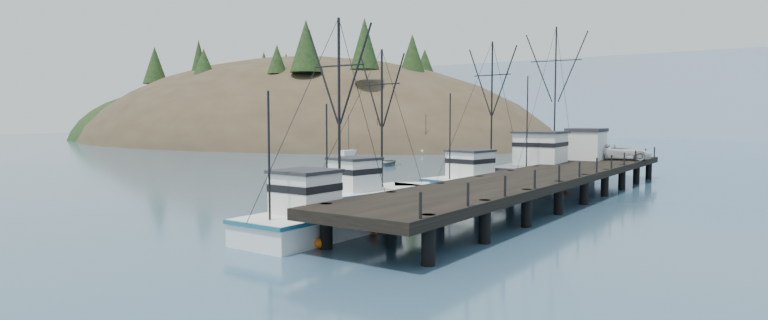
# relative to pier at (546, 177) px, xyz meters

# --- Properties ---
(ground) EXTENTS (400.00, 400.00, 0.00)m
(ground) POSITION_rel_pier_xyz_m (-14.00, -16.00, -1.69)
(ground) COLOR #30516B
(ground) RESTS_ON ground
(pier) EXTENTS (6.00, 44.00, 2.00)m
(pier) POSITION_rel_pier_xyz_m (0.00, 0.00, 0.00)
(pier) COLOR black
(pier) RESTS_ON ground
(headland) EXTENTS (134.80, 78.00, 51.00)m
(headland) POSITION_rel_pier_xyz_m (-88.95, 62.61, -6.24)
(headland) COLOR #382D1E
(headland) RESTS_ON ground
(distant_ridge) EXTENTS (360.00, 40.00, 26.00)m
(distant_ridge) POSITION_rel_pier_xyz_m (-4.00, 154.00, -1.69)
(distant_ridge) COLOR #9EB2C6
(distant_ridge) RESTS_ON ground
(distant_ridge_far) EXTENTS (180.00, 25.00, 18.00)m
(distant_ridge_far) POSITION_rel_pier_xyz_m (-54.00, 169.00, -1.69)
(distant_ridge_far) COLOR silver
(distant_ridge_far) RESTS_ON ground
(moored_sailboats) EXTENTS (20.21, 19.10, 6.35)m
(moored_sailboats) POSITION_rel_pier_xyz_m (-45.70, 41.85, -1.36)
(moored_sailboats) COLOR white
(moored_sailboats) RESTS_ON ground
(trawler_near) EXTENTS (3.60, 10.76, 11.02)m
(trawler_near) POSITION_rel_pier_xyz_m (-4.70, -17.52, -0.87)
(trawler_near) COLOR white
(trawler_near) RESTS_ON ground
(trawler_mid) EXTENTS (4.92, 10.48, 10.43)m
(trawler_mid) POSITION_rel_pier_xyz_m (-7.98, -9.35, -0.87)
(trawler_mid) COLOR white
(trawler_mid) RESTS_ON ground
(trawler_far) EXTENTS (5.42, 11.94, 12.04)m
(trawler_far) POSITION_rel_pier_xyz_m (-6.11, 2.81, -0.87)
(trawler_far) COLOR white
(trawler_far) RESTS_ON ground
(work_vessel) EXTENTS (6.02, 17.17, 14.11)m
(work_vessel) POSITION_rel_pier_xyz_m (-3.83, 11.12, -0.46)
(work_vessel) COLOR slate
(work_vessel) RESTS_ON ground
(pier_shed) EXTENTS (3.00, 3.20, 2.80)m
(pier_shed) POSITION_rel_pier_xyz_m (-1.47, 14.06, 1.73)
(pier_shed) COLOR silver
(pier_shed) RESTS_ON pier
(pickup_truck) EXTENTS (5.67, 3.85, 1.44)m
(pickup_truck) POSITION_rel_pier_xyz_m (1.04, 15.79, 1.03)
(pickup_truck) COLOR silver
(pickup_truck) RESTS_ON pier
(motorboat) EXTENTS (6.20, 6.60, 1.11)m
(motorboat) POSITION_rel_pier_xyz_m (-26.86, 19.26, -1.69)
(motorboat) COLOR slate
(motorboat) RESTS_ON ground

